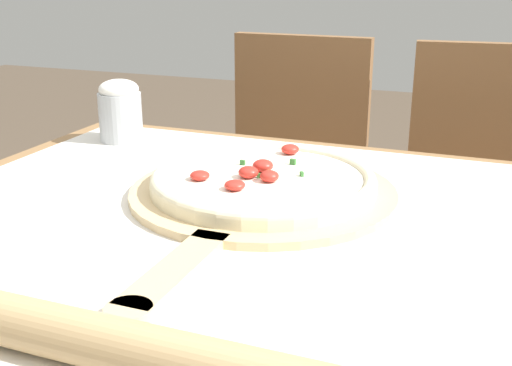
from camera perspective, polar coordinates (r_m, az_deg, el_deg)
dining_table at (r=0.91m, az=1.23°, el=-11.11°), size 1.14×0.92×0.74m
towel_cloth at (r=0.85m, az=1.29°, el=-4.22°), size 1.06×0.84×0.00m
pizza_peel at (r=0.95m, az=0.22°, el=-1.19°), size 0.40×0.60×0.01m
pizza at (r=0.96m, az=0.63°, el=0.27°), size 0.34×0.34×0.04m
rolling_pin at (r=0.56m, az=-9.18°, el=-14.78°), size 0.45×0.05×0.05m
chair_left at (r=1.75m, az=2.94°, el=0.32°), size 0.41×0.41×0.90m
chair_right at (r=1.67m, az=19.45°, el=-1.69°), size 0.44×0.44×0.90m
flour_cup at (r=1.29m, az=-11.99°, el=6.37°), size 0.08×0.08×0.12m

